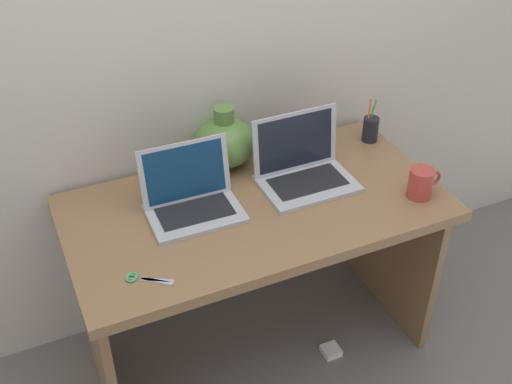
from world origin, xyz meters
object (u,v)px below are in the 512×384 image
Objects in this scene: laptop_left at (190,194)px; scissors at (141,278)px; laptop_right at (302,164)px; pen_cup at (370,129)px; coffee_mug at (421,183)px; green_vase at (225,141)px; power_brick at (331,351)px.

scissors is at bearing -133.41° from laptop_left.
laptop_left is at bearing -179.10° from laptop_right.
coffee_mug is at bearing -96.37° from pen_cup.
laptop_right reaches higher than green_vase.
scissors is at bearing -159.05° from pen_cup.
scissors is 1.91× the size of power_brick.
coffee_mug is 0.96× the size of scissors.
power_brick is at bearing 174.57° from coffee_mug.
laptop_right reaches higher than pen_cup.
laptop_right is (0.43, 0.01, 0.00)m from laptop_left.
pen_cup is 1.32× the size of scissors.
scissors is at bearing -177.06° from power_brick.
laptop_right is 0.81m from power_brick.
laptop_right is at bearing 141.21° from coffee_mug.
coffee_mug is 1.01m from scissors.
pen_cup is 0.91m from power_brick.
laptop_left is 0.31m from green_vase.
laptop_right is 0.42m from coffee_mug.
laptop_left is 1.35× the size of green_vase.
coffee_mug reaches higher than power_brick.
power_brick is at bearing 2.94° from scissors.
laptop_right is 1.88× the size of pen_cup.
green_vase is at bearing 135.54° from laptop_right.
laptop_right is 0.30m from green_vase.
laptop_left reaches higher than pen_cup.
laptop_left reaches higher than coffee_mug.
laptop_right is at bearing 0.90° from laptop_left.
pen_cup is at bearing 18.99° from laptop_right.
pen_cup is at bearing 48.24° from power_brick.
scissors reaches higher than power_brick.
power_brick is at bearing -78.98° from laptop_right.
laptop_right reaches higher than scissors.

